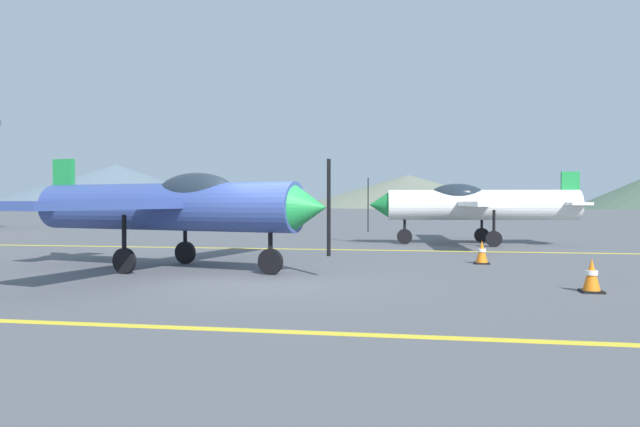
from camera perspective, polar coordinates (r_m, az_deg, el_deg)
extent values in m
plane|color=#54565B|center=(11.53, -5.42, -6.59)|extent=(400.00, 400.00, 0.00)
cube|color=yellow|center=(7.41, -14.38, -10.97)|extent=(80.00, 0.16, 0.01)
cube|color=yellow|center=(18.56, 0.33, -3.61)|extent=(80.00, 0.16, 0.01)
cylinder|color=#33478C|center=(13.71, -15.35, 0.65)|extent=(6.83, 2.60, 1.09)
cone|color=#1E8C3F|center=(11.79, -0.92, 0.61)|extent=(0.89, 1.06, 0.93)
cube|color=black|center=(11.64, 0.88, 0.60)|extent=(0.07, 0.13, 1.99)
ellipsoid|color=#1E2833|center=(13.18, -12.29, 2.07)|extent=(2.14, 1.32, 0.89)
cube|color=#33478C|center=(13.47, -14.02, 0.86)|extent=(3.05, 8.76, 0.16)
cube|color=#33478C|center=(15.79, -24.20, 0.83)|extent=(1.26, 2.67, 0.10)
cube|color=#1E8C3F|center=(15.80, -24.22, 2.82)|extent=(0.64, 0.26, 1.19)
cylinder|color=black|center=(12.22, -4.98, -2.49)|extent=(0.10, 0.10, 1.00)
cylinder|color=black|center=(12.26, -4.98, -4.82)|extent=(0.57, 0.24, 0.56)
cylinder|color=black|center=(13.02, -18.99, -2.32)|extent=(0.10, 0.10, 1.00)
cylinder|color=black|center=(13.06, -18.97, -4.51)|extent=(0.57, 0.24, 0.56)
cylinder|color=black|center=(14.72, -13.33, -1.89)|extent=(0.10, 0.10, 1.00)
cylinder|color=black|center=(14.76, -13.32, -3.82)|extent=(0.57, 0.24, 0.56)
cylinder|color=white|center=(21.49, 15.89, 0.83)|extent=(6.82, 1.59, 1.09)
cone|color=#1E8C3F|center=(21.12, 5.90, 0.87)|extent=(0.76, 0.98, 0.93)
cube|color=black|center=(21.12, 4.82, 0.87)|extent=(0.05, 0.12, 1.99)
ellipsoid|color=#1E2833|center=(21.34, 13.53, 1.72)|extent=(2.05, 1.04, 0.89)
cube|color=white|center=(21.42, 14.84, 0.97)|extent=(1.73, 8.80, 0.16)
cube|color=white|center=(22.26, 23.70, 0.92)|extent=(0.88, 2.63, 0.10)
cube|color=#1E8C3F|center=(22.27, 23.72, 2.32)|extent=(0.63, 0.16, 1.19)
cylinder|color=black|center=(21.17, 8.45, -0.94)|extent=(0.10, 0.10, 1.00)
cylinder|color=black|center=(21.19, 8.45, -2.28)|extent=(0.56, 0.16, 0.56)
cylinder|color=black|center=(22.61, 15.86, -0.83)|extent=(0.10, 0.10, 1.00)
cylinder|color=black|center=(22.63, 15.86, -2.10)|extent=(0.56, 0.16, 0.56)
cylinder|color=black|center=(20.47, 16.99, -1.05)|extent=(0.10, 0.10, 1.00)
cylinder|color=black|center=(20.49, 16.98, -2.44)|extent=(0.56, 0.16, 0.56)
cube|color=black|center=(10.92, 25.49, -7.04)|extent=(0.36, 0.36, 0.04)
cone|color=orange|center=(10.88, 25.50, -5.50)|extent=(0.29, 0.29, 0.55)
cylinder|color=white|center=(10.88, 25.51, -5.36)|extent=(0.20, 0.20, 0.08)
cube|color=black|center=(14.88, 15.87, -4.79)|extent=(0.36, 0.36, 0.04)
cone|color=orange|center=(14.85, 15.87, -3.66)|extent=(0.29, 0.29, 0.55)
cylinder|color=white|center=(14.85, 15.87, -3.56)|extent=(0.20, 0.20, 0.08)
cone|color=slate|center=(144.13, -19.73, 2.58)|extent=(64.00, 64.00, 10.39)
cone|color=slate|center=(153.32, 8.76, 2.22)|extent=(60.92, 60.92, 8.62)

